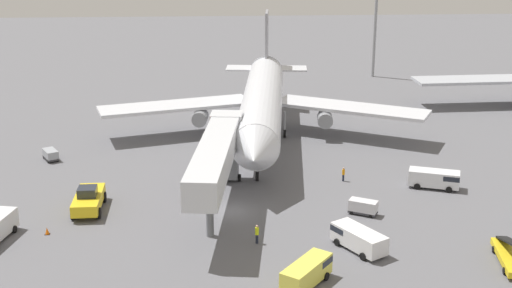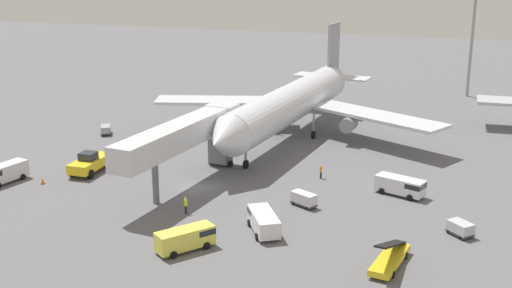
# 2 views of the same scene
# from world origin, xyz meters

# --- Properties ---
(ground_plane) EXTENTS (300.00, 300.00, 0.00)m
(ground_plane) POSITION_xyz_m (0.00, 0.00, 0.00)
(ground_plane) COLOR slate
(airplane_at_gate) EXTENTS (44.24, 47.73, 14.61)m
(airplane_at_gate) POSITION_xyz_m (4.65, 23.78, 5.21)
(airplane_at_gate) COLOR silver
(airplane_at_gate) RESTS_ON ground
(jet_bridge) EXTENTS (6.02, 22.59, 7.69)m
(jet_bridge) POSITION_xyz_m (-1.39, 0.59, 5.88)
(jet_bridge) COLOR silver
(jet_bridge) RESTS_ON ground
(pushback_tug) EXTENTS (2.97, 6.46, 2.60)m
(pushback_tug) POSITION_xyz_m (-14.39, 0.86, 1.21)
(pushback_tug) COLOR yellow
(pushback_tug) RESTS_ON ground
(belt_loader_truck) EXTENTS (2.84, 6.71, 3.14)m
(belt_loader_truck) POSITION_xyz_m (23.21, -12.69, 0.76)
(belt_loader_truck) COLOR yellow
(belt_loader_truck) RESTS_ON ground
(service_van_far_center) EXTENTS (3.02, 5.83, 2.15)m
(service_van_far_center) POSITION_xyz_m (-21.80, -5.60, 1.23)
(service_van_far_center) COLOR silver
(service_van_far_center) RESTS_ON ground
(service_van_mid_center) EXTENTS (5.71, 3.65, 1.98)m
(service_van_mid_center) POSITION_xyz_m (22.23, 4.78, 1.14)
(service_van_mid_center) COLOR white
(service_van_mid_center) RESTS_ON ground
(service_van_near_right) EXTENTS (4.71, 5.34, 2.02)m
(service_van_near_right) POSITION_xyz_m (5.59, -15.19, 1.16)
(service_van_near_right) COLOR #E5DB4C
(service_van_near_right) RESTS_ON ground
(service_van_mid_right) EXTENTS (4.56, 5.67, 1.91)m
(service_van_mid_right) POSITION_xyz_m (10.84, -9.21, 1.11)
(service_van_mid_right) COLOR white
(service_van_mid_right) RESTS_ON ground
(baggage_cart_outer_right) EXTENTS (2.37, 2.83, 1.31)m
(baggage_cart_outer_right) POSITION_xyz_m (-21.69, 16.66, 0.73)
(baggage_cart_outer_right) COLOR #38383D
(baggage_cart_outer_right) RESTS_ON ground
(baggage_cart_near_center) EXTENTS (3.02, 2.43, 1.49)m
(baggage_cart_near_center) POSITION_xyz_m (12.91, -1.76, 0.83)
(baggage_cart_near_center) COLOR #38383D
(baggage_cart_near_center) RESTS_ON ground
(baggage_cart_mid_left) EXTENTS (2.68, 2.65, 1.35)m
(baggage_cart_mid_left) POSITION_xyz_m (28.69, -4.32, 0.76)
(baggage_cart_mid_left) COLOR #38383D
(baggage_cart_mid_left) RESTS_ON ground
(ground_crew_worker_foreground) EXTENTS (0.40, 0.40, 1.63)m
(ground_crew_worker_foreground) POSITION_xyz_m (12.62, 7.46, 0.86)
(ground_crew_worker_foreground) COLOR #1E2333
(ground_crew_worker_foreground) RESTS_ON ground
(ground_crew_worker_midground) EXTENTS (0.34, 0.34, 1.79)m
(ground_crew_worker_midground) POSITION_xyz_m (2.02, -7.52, 0.95)
(ground_crew_worker_midground) COLOR #1E2333
(ground_crew_worker_midground) RESTS_ON ground
(safety_cone_alpha) EXTENTS (0.46, 0.46, 0.70)m
(safety_cone_alpha) POSITION_xyz_m (-17.34, -4.51, 0.34)
(safety_cone_alpha) COLOR black
(safety_cone_alpha) RESTS_ON ground
(apron_light_mast) EXTENTS (2.40, 2.40, 24.57)m
(apron_light_mast) POSITION_xyz_m (28.02, 61.33, 17.17)
(apron_light_mast) COLOR #93969B
(apron_light_mast) RESTS_ON ground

